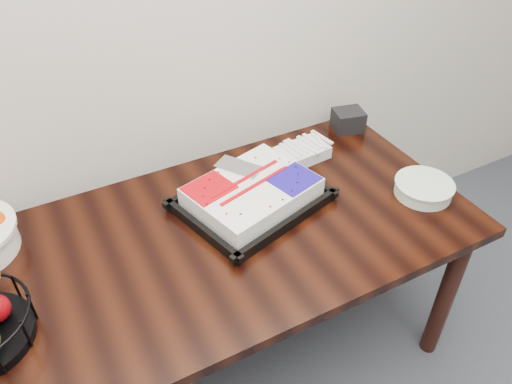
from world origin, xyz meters
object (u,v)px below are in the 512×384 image
cake_tray (252,195)px  plate_stack (424,188)px  table (220,251)px  napkin_box (348,120)px

cake_tray → plate_stack: (0.60, -0.25, -0.02)m
table → plate_stack: size_ratio=8.18×
table → cake_tray: size_ratio=3.13×
cake_tray → napkin_box: size_ratio=4.50×
cake_tray → plate_stack: size_ratio=2.61×
table → cake_tray: 0.24m
plate_stack → table: bearing=168.0°
cake_tray → napkin_box: 0.68m
plate_stack → napkin_box: 0.52m
table → plate_stack: bearing=-12.0°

